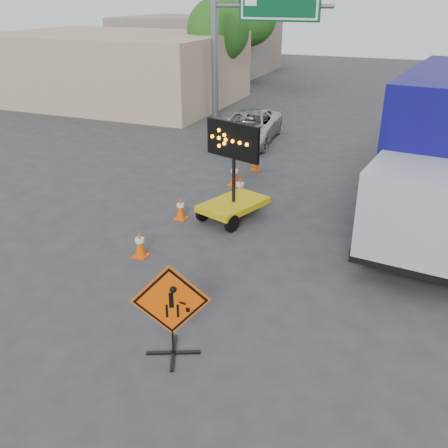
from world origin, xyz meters
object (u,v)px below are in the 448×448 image
Objects in this scene: box_truck at (446,159)px; construction_sign at (171,309)px; pickup_truck at (248,127)px; arrow_board at (234,198)px.

construction_sign is at bearing -110.95° from box_truck.
box_truck is (8.05, -6.03, 1.22)m from pickup_truck.
construction_sign is at bearing -59.39° from arrow_board.
arrow_board is at bearing 76.93° from construction_sign.
box_truck reaches higher than arrow_board.
construction_sign is 6.31m from arrow_board.
pickup_truck is (-2.49, 8.15, 0.04)m from arrow_board.
construction_sign is 9.40m from box_truck.
box_truck is at bearing -42.21° from pickup_truck.
construction_sign reaches higher than pickup_truck.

